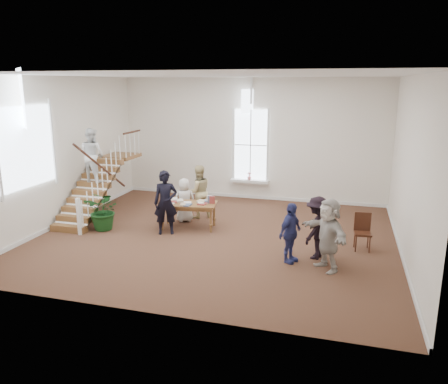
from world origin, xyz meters
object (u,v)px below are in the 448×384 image
(person_yellow, at_px, (199,192))
(floor_plant, at_px, (104,210))
(library_table, at_px, (188,206))
(woman_cluster_b, at_px, (317,228))
(police_officer, at_px, (166,203))
(side_chair, at_px, (362,229))
(elderly_woman, at_px, (185,200))
(woman_cluster_a, at_px, (290,233))
(woman_cluster_c, at_px, (328,235))

(person_yellow, relative_size, floor_plant, 1.44)
(library_table, height_order, woman_cluster_b, woman_cluster_b)
(police_officer, xyz_separation_m, side_chair, (5.48, 0.26, -0.39))
(library_table, xyz_separation_m, elderly_woman, (-0.35, 0.59, -0.01))
(person_yellow, xyz_separation_m, woman_cluster_a, (3.35, -2.89, -0.12))
(library_table, relative_size, elderly_woman, 1.27)
(police_officer, distance_m, elderly_woman, 1.28)
(side_chair, bearing_deg, person_yellow, 158.20)
(library_table, bearing_deg, elderly_woman, 112.61)
(floor_plant, bearing_deg, woman_cluster_c, -9.98)
(library_table, xyz_separation_m, police_officer, (-0.45, -0.66, 0.23))
(person_yellow, height_order, woman_cluster_a, person_yellow)
(police_officer, bearing_deg, floor_plant, 163.69)
(police_officer, xyz_separation_m, woman_cluster_b, (4.35, -0.69, -0.14))
(elderly_woman, xyz_separation_m, woman_cluster_c, (4.55, -2.59, 0.17))
(elderly_woman, distance_m, woman_cluster_a, 4.36)
(woman_cluster_b, distance_m, side_chair, 1.50)
(woman_cluster_c, bearing_deg, police_officer, -143.94)
(woman_cluster_c, xyz_separation_m, floor_plant, (-6.56, 1.15, -0.26))
(elderly_woman, bearing_deg, floor_plant, 11.86)
(person_yellow, bearing_deg, woman_cluster_a, 103.72)
(woman_cluster_c, bearing_deg, side_chair, 114.70)
(woman_cluster_a, xyz_separation_m, woman_cluster_c, (0.90, -0.20, 0.11))
(woman_cluster_b, distance_m, floor_plant, 6.29)
(woman_cluster_b, xyz_separation_m, woman_cluster_c, (0.30, -0.65, 0.07))
(woman_cluster_a, distance_m, side_chair, 2.23)
(police_officer, distance_m, woman_cluster_a, 3.92)
(floor_plant, xyz_separation_m, side_chair, (7.39, 0.45, -0.05))
(library_table, height_order, police_officer, police_officer)
(elderly_woman, xyz_separation_m, person_yellow, (0.30, 0.50, 0.17))
(woman_cluster_c, bearing_deg, library_table, -153.31)
(police_officer, relative_size, elderly_woman, 1.34)
(library_table, relative_size, woman_cluster_a, 1.18)
(elderly_woman, height_order, woman_cluster_a, woman_cluster_a)
(elderly_woman, xyz_separation_m, side_chair, (5.38, -0.99, -0.15))
(police_officer, distance_m, floor_plant, 1.95)
(elderly_woman, relative_size, side_chair, 1.42)
(elderly_woman, bearing_deg, woman_cluster_b, 131.97)
(police_officer, bearing_deg, woman_cluster_a, -38.58)
(police_officer, relative_size, side_chair, 1.90)
(library_table, bearing_deg, floor_plant, -168.60)
(woman_cluster_b, distance_m, woman_cluster_c, 0.72)
(woman_cluster_c, relative_size, floor_plant, 1.44)
(library_table, relative_size, person_yellow, 1.02)
(person_yellow, height_order, floor_plant, person_yellow)
(police_officer, height_order, person_yellow, police_officer)
(floor_plant, bearing_deg, library_table, 19.51)
(person_yellow, relative_size, woman_cluster_b, 1.09)
(woman_cluster_a, bearing_deg, floor_plant, 104.84)
(woman_cluster_a, height_order, side_chair, woman_cluster_a)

